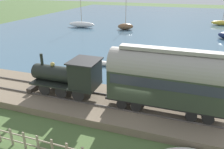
# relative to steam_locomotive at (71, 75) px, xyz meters

# --- Properties ---
(ground_plane) EXTENTS (200.00, 200.00, 0.00)m
(ground_plane) POSITION_rel_steam_locomotive_xyz_m (-0.16, -5.31, -2.41)
(ground_plane) COLOR #476033
(harbor_water) EXTENTS (80.00, 80.00, 0.01)m
(harbor_water) POSITION_rel_steam_locomotive_xyz_m (43.15, -5.31, -2.41)
(harbor_water) COLOR #426075
(harbor_water) RESTS_ON ground
(rail_embankment) EXTENTS (5.70, 56.00, 0.69)m
(rail_embankment) POSITION_rel_steam_locomotive_xyz_m (-0.00, -5.31, -2.12)
(rail_embankment) COLOR #756651
(rail_embankment) RESTS_ON ground
(steam_locomotive) EXTENTS (2.40, 6.10, 3.19)m
(steam_locomotive) POSITION_rel_steam_locomotive_xyz_m (0.00, 0.00, 0.00)
(steam_locomotive) COLOR black
(steam_locomotive) RESTS_ON rail_embankment
(passenger_coach) EXTENTS (2.26, 8.30, 4.57)m
(passenger_coach) POSITION_rel_steam_locomotive_xyz_m (-0.00, -7.43, 0.80)
(passenger_coach) COLOR black
(passenger_coach) RESTS_ON rail_embankment
(sailboat_yellow) EXTENTS (1.36, 4.82, 8.64)m
(sailboat_yellow) POSITION_rel_steam_locomotive_xyz_m (43.42, -15.91, -1.81)
(sailboat_yellow) COLOR gold
(sailboat_yellow) RESTS_ON harbor_water
(sailboat_white) EXTENTS (1.83, 6.13, 9.14)m
(sailboat_white) POSITION_rel_steam_locomotive_xyz_m (30.27, 14.11, -1.74)
(sailboat_white) COLOR white
(sailboat_white) RESTS_ON harbor_water
(sailboat_brown) EXTENTS (2.56, 3.61, 6.83)m
(sailboat_brown) POSITION_rel_steam_locomotive_xyz_m (31.02, 4.17, -1.73)
(sailboat_brown) COLOR brown
(sailboat_brown) RESTS_ON harbor_water
(rowboat_near_shore) EXTENTS (1.16, 2.01, 0.31)m
(rowboat_near_shore) POSITION_rel_steam_locomotive_xyz_m (8.44, -4.24, -2.25)
(rowboat_near_shore) COLOR #B7B2A3
(rowboat_near_shore) RESTS_ON harbor_water
(rowboat_far_out) EXTENTS (2.56, 2.64, 0.54)m
(rowboat_far_out) POSITION_rel_steam_locomotive_xyz_m (5.57, -8.99, -2.14)
(rowboat_far_out) COLOR silver
(rowboat_far_out) RESTS_ON harbor_water
(rowboat_mid_harbor) EXTENTS (0.96, 2.85, 0.54)m
(rowboat_mid_harbor) POSITION_rel_steam_locomotive_xyz_m (8.91, 0.83, -2.14)
(rowboat_mid_harbor) COLOR beige
(rowboat_mid_harbor) RESTS_ON harbor_water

